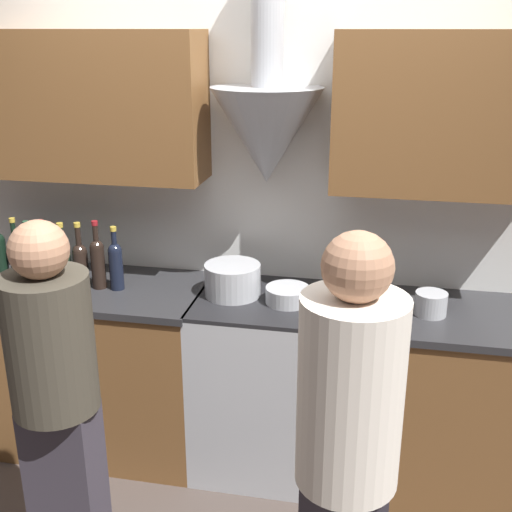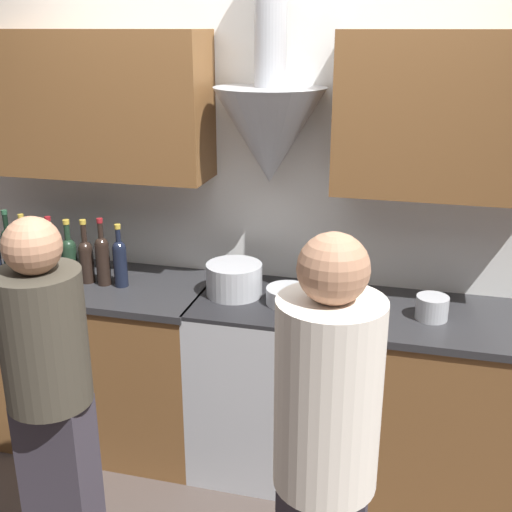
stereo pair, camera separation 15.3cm
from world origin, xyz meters
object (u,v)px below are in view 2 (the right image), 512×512
(wine_bottle_4, at_px, (52,254))
(wine_bottle_7, at_px, (103,258))
(wine_bottle_5, at_px, (70,257))
(stove_range, at_px, (261,381))
(wine_bottle_2, at_px, (25,251))
(wine_bottle_6, at_px, (86,259))
(saucepan, at_px, (432,308))
(wine_bottle_3, at_px, (38,255))
(person_foreground_right, at_px, (325,470))
(mixing_bowl, at_px, (288,296))
(wine_bottle_1, at_px, (9,248))
(stock_pot, at_px, (234,279))
(person_foreground_left, at_px, (50,393))
(orange_fruit, at_px, (342,290))
(wine_bottle_8, at_px, (120,261))

(wine_bottle_4, distance_m, wine_bottle_7, 0.29)
(wine_bottle_5, bearing_deg, stove_range, 1.18)
(wine_bottle_2, xyz_separation_m, wine_bottle_4, (0.17, -0.02, 0.00))
(wine_bottle_6, bearing_deg, saucepan, -0.48)
(wine_bottle_3, distance_m, wine_bottle_5, 0.18)
(wine_bottle_6, distance_m, person_foreground_right, 1.83)
(wine_bottle_3, relative_size, wine_bottle_7, 0.93)
(stove_range, height_order, wine_bottle_4, wine_bottle_4)
(wine_bottle_6, xyz_separation_m, mixing_bowl, (1.05, -0.01, -0.09))
(wine_bottle_1, bearing_deg, stock_pot, 1.01)
(wine_bottle_1, relative_size, wine_bottle_3, 1.07)
(wine_bottle_5, bearing_deg, saucepan, -0.43)
(wine_bottle_3, relative_size, mixing_bowl, 1.55)
(person_foreground_left, xyz_separation_m, person_foreground_right, (1.08, -0.28, 0.07))
(mixing_bowl, bearing_deg, orange_fruit, 30.39)
(wine_bottle_1, distance_m, wine_bottle_2, 0.10)
(wine_bottle_5, height_order, stock_pot, wine_bottle_5)
(wine_bottle_3, height_order, saucepan, wine_bottle_3)
(wine_bottle_2, relative_size, wine_bottle_7, 0.96)
(stove_range, relative_size, wine_bottle_1, 2.67)
(wine_bottle_3, bearing_deg, saucepan, -0.22)
(wine_bottle_5, xyz_separation_m, wine_bottle_8, (0.28, -0.01, 0.01))
(stove_range, distance_m, wine_bottle_1, 1.49)
(wine_bottle_2, bearing_deg, wine_bottle_1, 177.87)
(wine_bottle_3, height_order, wine_bottle_6, wine_bottle_6)
(saucepan, bearing_deg, stock_pot, 177.20)
(stove_range, distance_m, mixing_bowl, 0.52)
(wine_bottle_7, xyz_separation_m, orange_fruit, (1.19, 0.14, -0.11))
(wine_bottle_8, xyz_separation_m, stock_pot, (0.58, 0.04, -0.06))
(wine_bottle_5, relative_size, person_foreground_right, 0.20)
(stove_range, xyz_separation_m, wine_bottle_5, (-1.00, -0.02, 0.59))
(stove_range, bearing_deg, wine_bottle_3, -178.72)
(wine_bottle_2, xyz_separation_m, wine_bottle_8, (0.54, -0.01, -0.00))
(wine_bottle_1, height_order, person_foreground_right, person_foreground_right)
(wine_bottle_4, bearing_deg, saucepan, -0.09)
(mixing_bowl, height_order, saucepan, saucepan)
(wine_bottle_8, bearing_deg, wine_bottle_4, -179.34)
(wine_bottle_6, distance_m, mixing_bowl, 1.05)
(wine_bottle_2, distance_m, wine_bottle_7, 0.45)
(wine_bottle_7, distance_m, orange_fruit, 1.20)
(wine_bottle_7, bearing_deg, person_foreground_right, -41.72)
(person_foreground_right, bearing_deg, orange_fruit, 95.09)
(wine_bottle_7, xyz_separation_m, wine_bottle_8, (0.09, 0.00, -0.01))
(wine_bottle_4, relative_size, stock_pot, 1.24)
(wine_bottle_1, height_order, wine_bottle_2, wine_bottle_1)
(wine_bottle_6, bearing_deg, wine_bottle_8, -2.09)
(wine_bottle_5, height_order, person_foreground_left, person_foreground_left)
(wine_bottle_3, height_order, person_foreground_left, person_foreground_left)
(mixing_bowl, relative_size, person_foreground_right, 0.13)
(wine_bottle_8, relative_size, stock_pot, 1.19)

